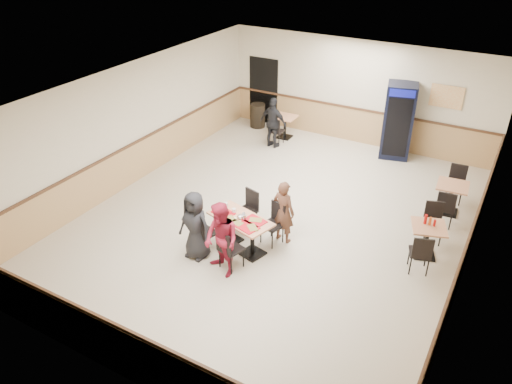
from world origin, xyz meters
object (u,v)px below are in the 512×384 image
Objects in this scene: pepsi_cooler at (398,121)px; diner_woman_left at (195,225)px; diner_woman_right at (221,240)px; side_table_far at (451,194)px; side_table_near at (427,236)px; trash_bin at (258,115)px; diner_man_opposite at (284,212)px; lone_diner at (273,123)px; back_table at (285,124)px; main_table at (241,228)px.

diner_woman_left is at bearing -121.58° from pepsi_cooler.
diner_woman_right is 2.07× the size of side_table_far.
side_table_near is at bearing -92.53° from side_table_far.
pepsi_cooler is at bearing 0.56° from trash_bin.
diner_man_opposite reaches higher than side_table_far.
diner_man_opposite is at bearing -134.65° from side_table_far.
side_table_near is (3.24, 2.48, -0.29)m from diner_woman_right.
diner_woman_right is at bearing 79.36° from diner_man_opposite.
lone_diner is at bearing -44.27° from trash_bin.
diner_man_opposite is 5.31m from pepsi_cooler.
side_table_far is at bearing 87.47° from side_table_near.
pepsi_cooler reaches higher than back_table.
pepsi_cooler is at bearing 102.44° from diner_woman_right.
lone_diner reaches higher than back_table.
lone_diner is at bearing -51.90° from diner_man_opposite.
diner_woman_right is 6.92m from pepsi_cooler.
main_table is at bearing 50.14° from diner_woman_left.
trash_bin is (-1.15, 0.35, -0.08)m from back_table.
diner_woman_right reaches higher than lone_diner.
lone_diner is (-1.15, 5.42, 0.02)m from diner_woman_left.
diner_man_opposite is at bearing 95.52° from diner_woman_right.
trash_bin reaches higher than side_table_far.
diner_woman_left is at bearing -171.11° from diner_woman_right.
diner_woman_left is at bearing 108.52° from lone_diner.
side_table_near is 0.40× the size of pepsi_cooler.
side_table_near is at bearing 32.72° from diner_woman_left.
diner_woman_right is 4.09m from side_table_near.
pepsi_cooler is (0.85, 5.23, 0.34)m from diner_man_opposite.
diner_woman_left is at bearing -150.21° from side_table_near.
main_table is 1.06× the size of diner_man_opposite.
pepsi_cooler is (-1.96, 2.39, 0.56)m from side_table_far.
lone_diner is (-1.77, 4.75, 0.26)m from main_table.
lone_diner is 0.71× the size of pepsi_cooler.
side_table_near is at bearing 61.17° from diner_woman_right.
diner_woman_left is at bearing -117.90° from main_table.
pepsi_cooler is at bearing 129.45° from side_table_far.
diner_woman_right is at bearing -127.10° from side_table_far.
back_table is (-0.00, 0.77, -0.29)m from lone_diner.
pepsi_cooler is (3.25, 1.16, 0.30)m from lone_diner.
pepsi_cooler is (2.10, 6.58, 0.32)m from diner_woman_left.
lone_diner is at bearing 166.77° from side_table_far.
diner_man_opposite is (1.25, 1.35, -0.03)m from diner_woman_left.
diner_woman_right reaches higher than side_table_near.
diner_woman_right is 5.52m from side_table_far.
back_table is at bearing 173.02° from pepsi_cooler.
side_table_near is at bearing -37.36° from back_table.
diner_woman_right is at bearing -142.62° from side_table_near.
back_table is at bearing 103.42° from diner_woman_left.
side_table_near is 1.13× the size of side_table_far.
lone_diner is 1.98× the size of trash_bin.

